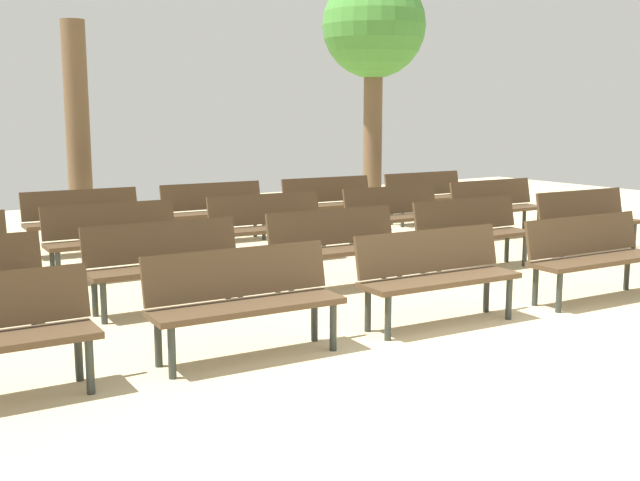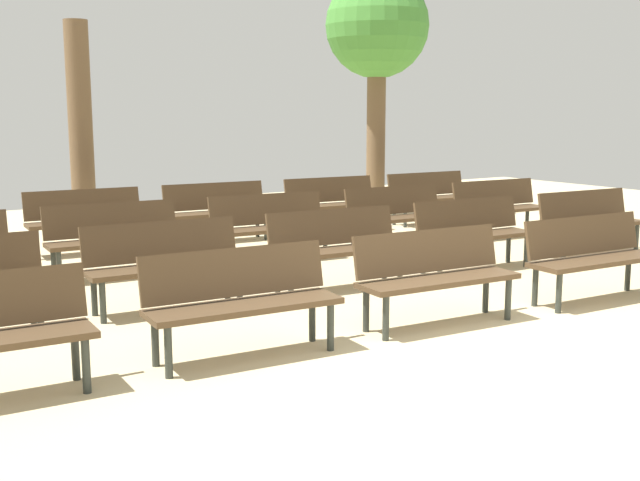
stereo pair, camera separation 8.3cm
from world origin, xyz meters
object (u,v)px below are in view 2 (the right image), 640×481
(bench_r2_c1, at_px, (114,235))
(bench_r3_c3, at_px, (333,201))
(bench_r1_c4, at_px, (589,218))
(bench_r0_c1, at_px, (241,296))
(bench_r3_c4, at_px, (430,194))
(bench_r1_c2, at_px, (337,243))
(bench_r1_c3, at_px, (473,229))
(bench_r1_c1, at_px, (165,260))
(tree_0, at_px, (377,31))
(bench_r2_c4, at_px, (499,204))
(bench_r3_c1, at_px, (85,217))
(bench_r2_c3, at_px, (397,213))
(bench_r0_c2, at_px, (435,271))
(bench_r0_c3, at_px, (591,253))
(bench_r3_c2, at_px, (217,208))
(bench_r2_c2, at_px, (270,223))
(tree_1, at_px, (81,131))

(bench_r2_c1, xyz_separation_m, bench_r3_c3, (4.15, 1.44, 0.00))
(bench_r1_c4, distance_m, bench_r3_c3, 4.06)
(bench_r0_c1, distance_m, bench_r3_c4, 7.98)
(bench_r1_c2, distance_m, bench_r1_c3, 2.00)
(bench_r1_c1, bearing_deg, tree_0, 40.18)
(bench_r1_c4, bearing_deg, bench_r0_c1, -163.05)
(bench_r2_c4, bearing_deg, bench_r3_c1, 163.55)
(bench_r3_c1, bearing_deg, tree_0, 13.65)
(bench_r1_c2, xyz_separation_m, bench_r3_c3, (2.27, 3.41, 0.00))
(bench_r3_c3, bearing_deg, bench_r2_c3, -86.90)
(bench_r0_c2, height_order, tree_0, tree_0)
(tree_0, bearing_deg, bench_r3_c1, -170.54)
(bench_r0_c3, distance_m, bench_r1_c4, 2.73)
(bench_r3_c2, bearing_deg, bench_r2_c1, -138.29)
(bench_r0_c2, height_order, bench_r2_c2, same)
(bench_r0_c2, relative_size, bench_r3_c1, 1.00)
(bench_r2_c3, bearing_deg, bench_r0_c3, -91.66)
(bench_r2_c4, bearing_deg, bench_r0_c2, -138.29)
(bench_r1_c1, height_order, bench_r3_c2, same)
(bench_r0_c1, bearing_deg, tree_1, 87.70)
(tree_1, bearing_deg, bench_r0_c1, -96.63)
(bench_r2_c1, bearing_deg, tree_1, 83.04)
(bench_r0_c1, xyz_separation_m, bench_r0_c3, (3.96, -0.33, 0.00))
(bench_r2_c4, relative_size, tree_0, 0.37)
(bench_r3_c2, bearing_deg, bench_r0_c3, -68.87)
(bench_r3_c1, distance_m, bench_r3_c2, 1.96)
(bench_r0_c3, xyz_separation_m, bench_r1_c3, (0.10, 1.86, 0.00))
(tree_0, bearing_deg, bench_r3_c3, -145.39)
(bench_r1_c1, distance_m, tree_0, 8.13)
(bench_r2_c4, distance_m, tree_1, 6.57)
(bench_r2_c2, bearing_deg, bench_r3_c1, 139.50)
(bench_r1_c2, relative_size, bench_r3_c4, 1.00)
(bench_r3_c2, bearing_deg, bench_r0_c1, -109.39)
(bench_r1_c3, height_order, bench_r3_c2, same)
(bench_r3_c2, bearing_deg, bench_r2_c3, -40.22)
(bench_r1_c2, relative_size, bench_r2_c2, 1.00)
(bench_r2_c2, xyz_separation_m, bench_r2_c3, (2.03, -0.15, 0.00))
(bench_r1_c2, distance_m, bench_r2_c4, 4.44)
(bench_r2_c1, bearing_deg, bench_r1_c3, -24.03)
(bench_r1_c2, xyz_separation_m, bench_r2_c3, (2.21, 1.65, 0.00))
(bench_r1_c1, xyz_separation_m, bench_r2_c4, (6.13, 1.38, 0.00))
(bench_r2_c1, distance_m, bench_r2_c3, 4.10)
(bench_r2_c2, bearing_deg, tree_1, 119.79)
(bench_r0_c3, distance_m, bench_r1_c1, 4.41)
(bench_r2_c3, relative_size, tree_0, 0.37)
(bench_r2_c2, bearing_deg, bench_r3_c3, 42.98)
(bench_r2_c3, distance_m, bench_r3_c4, 2.60)
(bench_r1_c2, bearing_deg, bench_r1_c1, 179.72)
(bench_r2_c1, xyz_separation_m, tree_0, (6.01, 2.72, 2.88))
(bench_r1_c3, relative_size, bench_r3_c2, 0.99)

